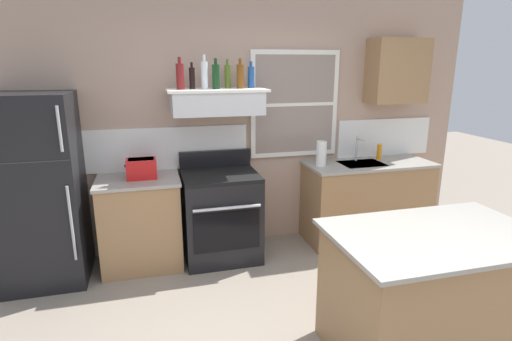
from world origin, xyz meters
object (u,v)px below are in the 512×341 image
(bottle_balsamic_dark, at_px, (192,78))
(toaster, at_px, (142,168))
(refrigerator, at_px, (40,191))
(bottle_blue_liqueur, at_px, (251,77))
(bottle_red_label_wine, at_px, (180,76))
(kitchen_island, at_px, (431,294))
(stove_range, at_px, (221,215))
(paper_towel_roll, at_px, (321,154))
(bottle_clear_tall, at_px, (204,75))
(bottle_dark_green_wine, at_px, (216,76))
(dish_soap_bottle, at_px, (379,152))
(bottle_amber_wine, at_px, (240,76))
(bottle_olive_oil_square, at_px, (228,76))

(bottle_balsamic_dark, bearing_deg, toaster, -172.10)
(refrigerator, height_order, bottle_blue_liqueur, bottle_blue_liqueur)
(bottle_red_label_wine, bearing_deg, bottle_blue_liqueur, 5.65)
(kitchen_island, bearing_deg, stove_range, 121.87)
(stove_range, relative_size, bottle_blue_liqueur, 4.19)
(bottle_balsamic_dark, bearing_deg, paper_towel_roll, -3.09)
(bottle_clear_tall, relative_size, bottle_dark_green_wine, 1.11)
(bottle_balsamic_dark, relative_size, bottle_blue_liqueur, 0.97)
(dish_soap_bottle, bearing_deg, toaster, -177.82)
(refrigerator, relative_size, bottle_balsamic_dark, 6.93)
(stove_range, relative_size, kitchen_island, 0.78)
(bottle_amber_wine, xyz_separation_m, kitchen_island, (0.89, -1.90, -1.41))
(bottle_olive_oil_square, relative_size, dish_soap_bottle, 1.55)
(refrigerator, xyz_separation_m, paper_towel_roll, (2.76, 0.06, 0.17))
(bottle_amber_wine, bearing_deg, bottle_olive_oil_square, 148.59)
(bottle_olive_oil_square, distance_m, dish_soap_bottle, 1.96)
(bottle_olive_oil_square, relative_size, bottle_amber_wine, 0.97)
(bottle_blue_liqueur, height_order, dish_soap_bottle, bottle_blue_liqueur)
(bottle_blue_liqueur, bearing_deg, paper_towel_roll, -7.34)
(bottle_blue_liqueur, distance_m, kitchen_island, 2.52)
(stove_range, bearing_deg, kitchen_island, -58.13)
(bottle_dark_green_wine, relative_size, bottle_blue_liqueur, 1.11)
(bottle_amber_wine, distance_m, bottle_blue_liqueur, 0.14)
(bottle_olive_oil_square, height_order, bottle_amber_wine, bottle_amber_wine)
(refrigerator, distance_m, bottle_olive_oil_square, 2.04)
(bottle_balsamic_dark, height_order, bottle_dark_green_wine, bottle_dark_green_wine)
(bottle_clear_tall, relative_size, bottle_blue_liqueur, 1.23)
(stove_range, xyz_separation_m, bottle_dark_green_wine, (-0.01, 0.05, 1.40))
(bottle_balsamic_dark, relative_size, paper_towel_roll, 0.93)
(bottle_balsamic_dark, xyz_separation_m, bottle_amber_wine, (0.47, -0.03, 0.01))
(paper_towel_roll, bearing_deg, bottle_red_label_wine, 178.93)
(bottle_red_label_wine, relative_size, kitchen_island, 0.21)
(bottle_amber_wine, distance_m, dish_soap_bottle, 1.86)
(bottle_blue_liqueur, bearing_deg, stove_range, -159.52)
(bottle_olive_oil_square, bearing_deg, paper_towel_roll, -6.22)
(bottle_balsamic_dark, bearing_deg, bottle_olive_oil_square, 5.70)
(bottle_olive_oil_square, bearing_deg, bottle_red_label_wine, -170.27)
(dish_soap_bottle, xyz_separation_m, kitchen_island, (-0.75, -1.96, -0.54))
(bottle_balsamic_dark, bearing_deg, bottle_blue_liqueur, 2.38)
(bottle_balsamic_dark, xyz_separation_m, bottle_clear_tall, (0.11, -0.07, 0.03))
(bottle_olive_oil_square, bearing_deg, bottle_clear_tall, -156.52)
(stove_range, height_order, bottle_red_label_wine, bottle_red_label_wine)
(refrigerator, distance_m, bottle_amber_wine, 2.13)
(toaster, distance_m, bottle_clear_tall, 1.08)
(bottle_amber_wine, bearing_deg, bottle_balsamic_dark, 175.89)
(toaster, distance_m, bottle_olive_oil_square, 1.23)
(bottle_dark_green_wine, bearing_deg, bottle_red_label_wine, 177.12)
(dish_soap_bottle, bearing_deg, paper_towel_roll, -172.56)
(bottle_clear_tall, bearing_deg, bottle_dark_green_wine, 4.12)
(refrigerator, relative_size, toaster, 5.87)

